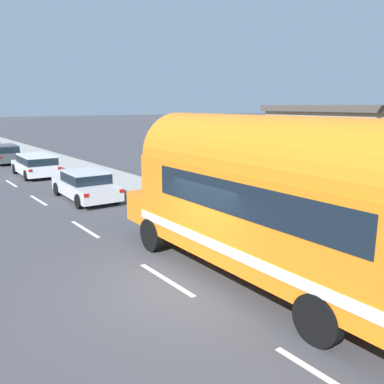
% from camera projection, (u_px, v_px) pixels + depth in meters
% --- Properties ---
extents(ground_plane, '(300.00, 300.00, 0.00)m').
position_uv_depth(ground_plane, '(181.00, 289.00, 9.81)').
color(ground_plane, '#424247').
extents(lane_markings, '(3.98, 80.00, 0.01)m').
position_uv_depth(lane_markings, '(85.00, 189.00, 21.28)').
color(lane_markings, silver).
rests_on(lane_markings, ground).
extents(sidewalk_slab, '(2.74, 90.00, 0.15)m').
position_uv_depth(sidewalk_slab, '(152.00, 190.00, 20.67)').
color(sidewalk_slab, '#9E9B93').
rests_on(sidewalk_slab, ground).
extents(painted_bus, '(2.73, 10.62, 4.12)m').
position_uv_depth(painted_bus, '(280.00, 195.00, 9.39)').
color(painted_bus, orange).
rests_on(painted_bus, ground).
extents(car_lead, '(2.09, 4.63, 1.37)m').
position_uv_depth(car_lead, '(86.00, 184.00, 18.89)').
color(car_lead, silver).
rests_on(car_lead, ground).
extents(car_second, '(2.13, 4.60, 1.37)m').
position_uv_depth(car_second, '(36.00, 164.00, 24.98)').
color(car_second, white).
rests_on(car_second, ground).
extents(car_third, '(1.97, 4.77, 1.37)m').
position_uv_depth(car_third, '(5.00, 153.00, 30.91)').
color(car_third, '#474C51').
rests_on(car_third, ground).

